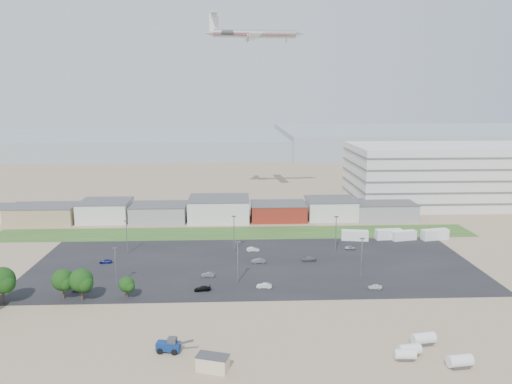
{
  "coord_description": "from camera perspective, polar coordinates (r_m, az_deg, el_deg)",
  "views": [
    {
      "loc": [
        -0.1,
        -110.1,
        45.45
      ],
      "look_at": [
        5.65,
        22.0,
        19.83
      ],
      "focal_mm": 35.0,
      "sensor_mm": 36.0,
      "label": 1
    }
  ],
  "objects": [
    {
      "name": "portable_shed",
      "position": [
        88.69,
        -4.98,
        -18.89
      ],
      "size": [
        5.98,
        4.29,
        2.71
      ],
      "primitive_type": null,
      "rotation": [
        0.0,
        0.0,
        -0.31
      ],
      "color": "beige",
      "rests_on": "ground"
    },
    {
      "name": "storage_tank_ne",
      "position": [
        101.04,
        18.57,
        -15.56
      ],
      "size": [
        4.6,
        2.86,
        2.57
      ],
      "primitive_type": null,
      "rotation": [
        0.0,
        0.0,
        0.17
      ],
      "color": "silver",
      "rests_on": "ground"
    },
    {
      "name": "parked_car_3",
      "position": [
        120.82,
        -6.15,
        -10.91
      ],
      "size": [
        4.03,
        2.06,
        1.12
      ],
      "primitive_type": "imported",
      "rotation": [
        0.0,
        0.0,
        -1.44
      ],
      "color": "black",
      "rests_on": "ground"
    },
    {
      "name": "parking_lot",
      "position": [
        137.91,
        -0.23,
        -8.27
      ],
      "size": [
        120.0,
        50.0,
        0.01
      ],
      "primitive_type": "cube",
      "color": "black",
      "rests_on": "ground"
    },
    {
      "name": "ground",
      "position": [
        119.12,
        -2.3,
        -11.47
      ],
      "size": [
        700.0,
        700.0,
        0.0
      ],
      "primitive_type": "plane",
      "color": "#896F57",
      "rests_on": "ground"
    },
    {
      "name": "storage_tank_nw",
      "position": [
        96.62,
        17.13,
        -16.83
      ],
      "size": [
        4.19,
        2.55,
        2.36
      ],
      "primitive_type": null,
      "rotation": [
        0.0,
        0.0,
        0.15
      ],
      "color": "silver",
      "rests_on": "ground"
    },
    {
      "name": "parked_car_7",
      "position": [
        138.9,
        0.29,
        -7.85
      ],
      "size": [
        3.91,
        1.46,
        1.27
      ],
      "primitive_type": "imported",
      "rotation": [
        0.0,
        0.0,
        -1.54
      ],
      "color": "#595B5E",
      "rests_on": "ground"
    },
    {
      "name": "tree_mid",
      "position": [
        122.7,
        -21.21,
        -9.59
      ],
      "size": [
        5.24,
        5.24,
        7.86
      ],
      "primitive_type": null,
      "color": "black",
      "rests_on": "ground"
    },
    {
      "name": "parked_car_12",
      "position": [
        141.19,
        5.99,
        -7.61
      ],
      "size": [
        4.33,
        1.95,
        1.23
      ],
      "primitive_type": "imported",
      "rotation": [
        0.0,
        0.0,
        -1.52
      ],
      "color": "#595B5E",
      "rests_on": "ground"
    },
    {
      "name": "lightpole_back_l",
      "position": [
        150.67,
        -14.55,
        -5.0
      ],
      "size": [
        1.16,
        0.48,
        9.85
      ],
      "primitive_type": null,
      "color": "slate",
      "rests_on": "ground"
    },
    {
      "name": "box_trailer_b",
      "position": [
        166.49,
        14.91,
        -4.68
      ],
      "size": [
        8.72,
        3.42,
        3.19
      ],
      "primitive_type": null,
      "rotation": [
        0.0,
        0.0,
        0.09
      ],
      "color": "silver",
      "rests_on": "ground"
    },
    {
      "name": "lightpole_front_r",
      "position": [
        130.24,
        11.97,
        -7.34
      ],
      "size": [
        1.2,
        0.5,
        10.17
      ],
      "primitive_type": null,
      "color": "slate",
      "rests_on": "ground"
    },
    {
      "name": "parked_car_11",
      "position": [
        148.87,
        -0.34,
        -6.56
      ],
      "size": [
        3.76,
        1.36,
        1.23
      ],
      "primitive_type": "imported",
      "rotation": [
        0.0,
        0.0,
        1.59
      ],
      "color": "silver",
      "rests_on": "ground"
    },
    {
      "name": "storage_tank_se",
      "position": [
        95.72,
        22.26,
        -17.41
      ],
      "size": [
        4.39,
        2.59,
        2.5
      ],
      "primitive_type": null,
      "rotation": [
        0.0,
        0.0,
        0.12
      ],
      "color": "silver",
      "rests_on": "ground"
    },
    {
      "name": "tree_left",
      "position": [
        125.31,
        -27.03,
        -9.26
      ],
      "size": [
        6.27,
        6.27,
        9.41
      ],
      "primitive_type": null,
      "color": "black",
      "rests_on": "ground"
    },
    {
      "name": "box_trailer_a",
      "position": [
        162.84,
        11.23,
        -4.88
      ],
      "size": [
        8.75,
        4.04,
        3.16
      ],
      "primitive_type": null,
      "rotation": [
        0.0,
        0.0,
        -0.17
      ],
      "color": "silver",
      "rests_on": "ground"
    },
    {
      "name": "box_trailer_c",
      "position": [
        166.85,
        16.55,
        -4.78
      ],
      "size": [
        8.24,
        4.08,
        2.96
      ],
      "primitive_type": null,
      "rotation": [
        0.0,
        0.0,
        0.21
      ],
      "color": "silver",
      "rests_on": "ground"
    },
    {
      "name": "lightpole_back_m",
      "position": [
        147.25,
        -2.53,
        -4.81
      ],
      "size": [
        1.28,
        0.53,
        10.89
      ],
      "primitive_type": null,
      "color": "slate",
      "rests_on": "ground"
    },
    {
      "name": "parked_car_13",
      "position": [
        121.75,
        0.94,
        -10.65
      ],
      "size": [
        3.77,
        1.64,
        1.21
      ],
      "primitive_type": "imported",
      "rotation": [
        0.0,
        0.0,
        -1.67
      ],
      "color": "silver",
      "rests_on": "ground"
    },
    {
      "name": "lightpole_front_m",
      "position": [
        123.7,
        -2.1,
        -8.01
      ],
      "size": [
        1.23,
        0.51,
        10.47
      ],
      "primitive_type": null,
      "color": "slate",
      "rests_on": "ground"
    },
    {
      "name": "lightpole_front_l",
      "position": [
        126.57,
        -15.73,
        -8.21
      ],
      "size": [
        1.12,
        0.47,
        9.52
      ],
      "primitive_type": null,
      "color": "slate",
      "rests_on": "ground"
    },
    {
      "name": "parking_garage",
      "position": [
        226.43,
        21.0,
        1.87
      ],
      "size": [
        80.0,
        40.0,
        25.0
      ],
      "primitive_type": "cube",
      "color": "silver",
      "rests_on": "ground"
    },
    {
      "name": "parked_car_4",
      "position": [
        129.38,
        -5.52,
        -9.39
      ],
      "size": [
        3.55,
        1.59,
        1.13
      ],
      "primitive_type": "imported",
      "rotation": [
        0.0,
        0.0,
        -1.69
      ],
      "color": "#595B5E",
      "rests_on": "ground"
    },
    {
      "name": "tree_near",
      "position": [
        119.08,
        -14.56,
        -10.36
      ],
      "size": [
        3.81,
        3.81,
        5.72
      ],
      "primitive_type": null,
      "color": "black",
      "rests_on": "ground"
    },
    {
      "name": "parked_car_8",
      "position": [
        153.12,
        10.71,
        -6.28
      ],
      "size": [
        3.37,
        1.64,
        1.11
      ],
      "primitive_type": "imported",
      "rotation": [
        0.0,
        0.0,
        1.47
      ],
      "color": "#A5A5AA",
      "rests_on": "ground"
    },
    {
      "name": "parked_car_2",
      "position": [
        124.54,
        13.43,
        -10.48
      ],
      "size": [
        3.31,
        1.41,
        1.12
      ],
      "primitive_type": "imported",
      "rotation": [
        0.0,
        0.0,
        -1.6
      ],
      "color": "silver",
      "rests_on": "ground"
    },
    {
      "name": "lightpole_back_r",
      "position": [
        148.5,
        9.11,
        -4.8
      ],
      "size": [
        1.28,
        0.53,
        10.88
      ],
      "primitive_type": null,
      "color": "slate",
      "rests_on": "ground"
    },
    {
      "name": "building_row",
      "position": [
        186.55,
        -7.63,
        -1.97
      ],
      "size": [
        170.0,
        20.0,
        8.0
      ],
      "primitive_type": null,
      "color": "silver",
      "rests_on": "ground"
    },
    {
      "name": "parked_car_10",
      "position": [
        126.98,
        -19.31,
        -10.36
      ],
      "size": [
        4.37,
        2.14,
        1.22
      ],
      "primitive_type": "imported",
      "rotation": [
        0.0,
        0.0,
        1.67
      ],
      "color": "#A5A5AA",
      "rests_on": "ground"
    },
    {
      "name": "grass_strip",
      "position": [
        168.35,
        -2.37,
        -4.7
      ],
      "size": [
        160.0,
        16.0,
        0.02
      ],
      "primitive_type": "cube",
      "color": "#29531F",
      "rests_on": "ground"
    },
    {
      "name": "box_trailer_d",
      "position": [
        170.57,
        19.76,
        -4.58
      ],
      "size": [
        9.13,
        4.48,
        3.28
      ],
      "primitive_type": null,
      "rotation": [
        0.0,
        0.0,
        0.21
      ],
      "color": "silver",
      "rests_on": "ground"
    },
    {
      "name": "tree_right",
      "position": [
        120.25,
        -19.34,
        -9.75
      ],
      "size": [
        5.59,
        5.59,
        8.38
      ],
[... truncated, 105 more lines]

